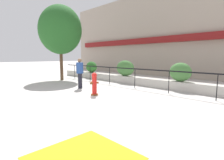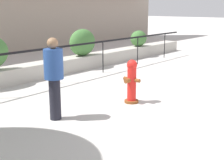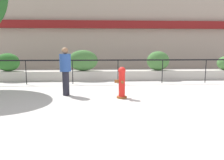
# 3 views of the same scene
# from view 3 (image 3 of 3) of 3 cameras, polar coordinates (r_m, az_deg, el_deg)

# --- Properties ---
(ground_plane) EXTENTS (120.00, 120.00, 0.00)m
(ground_plane) POSITION_cam_3_polar(r_m,az_deg,el_deg) (5.72, 5.76, -9.27)
(ground_plane) COLOR #BCB7B2
(building_facade) EXTENTS (30.00, 1.36, 8.00)m
(building_facade) POSITION_cam_3_polar(r_m,az_deg,el_deg) (17.52, -0.43, 16.12)
(building_facade) COLOR gray
(building_facade) RESTS_ON ground
(planter_wall_low) EXTENTS (18.00, 0.70, 0.50)m
(planter_wall_low) POSITION_cam_3_polar(r_m,az_deg,el_deg) (11.50, 1.10, 1.24)
(planter_wall_low) COLOR #B7B2A8
(planter_wall_low) RESTS_ON ground
(fence_railing_segment) EXTENTS (15.00, 0.05, 1.15)m
(fence_railing_segment) POSITION_cam_3_polar(r_m,az_deg,el_deg) (10.33, 1.58, 4.65)
(fence_railing_segment) COLOR black
(fence_railing_segment) RESTS_ON ground
(hedge_bush_0) EXTENTS (1.19, 0.70, 0.92)m
(hedge_bush_0) POSITION_cam_3_polar(r_m,az_deg,el_deg) (12.31, -25.57, 4.20)
(hedge_bush_0) COLOR #2D6B28
(hedge_bush_0) RESTS_ON planter_wall_low
(hedge_bush_1) EXTENTS (1.52, 0.60, 1.07)m
(hedge_bush_1) POSITION_cam_3_polar(r_m,az_deg,el_deg) (11.42, -7.57, 5.07)
(hedge_bush_1) COLOR #427538
(hedge_bush_1) RESTS_ON planter_wall_low
(hedge_bush_2) EXTENTS (1.19, 0.67, 1.01)m
(hedge_bush_2) POSITION_cam_3_polar(r_m,az_deg,el_deg) (11.81, 11.93, 4.93)
(hedge_bush_2) COLOR #427538
(hedge_bush_2) RESTS_ON planter_wall_low
(fire_hydrant) EXTENTS (0.43, 0.47, 1.08)m
(fire_hydrant) POSITION_cam_3_polar(r_m,az_deg,el_deg) (7.46, 2.55, -0.59)
(fire_hydrant) COLOR brown
(fire_hydrant) RESTS_ON ground
(pedestrian) EXTENTS (0.56, 0.56, 1.73)m
(pedestrian) POSITION_cam_3_polar(r_m,az_deg,el_deg) (7.99, -12.07, 3.00)
(pedestrian) COLOR black
(pedestrian) RESTS_ON ground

